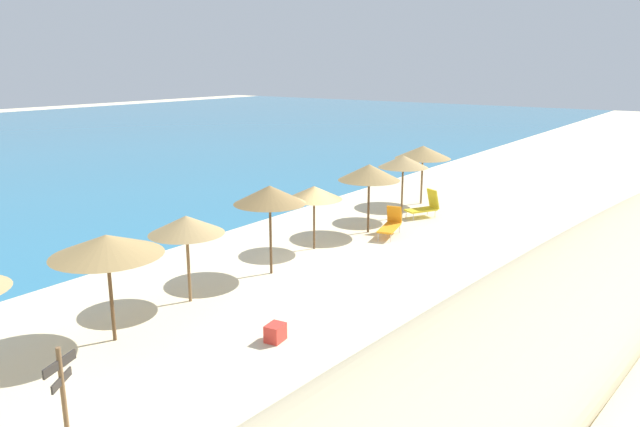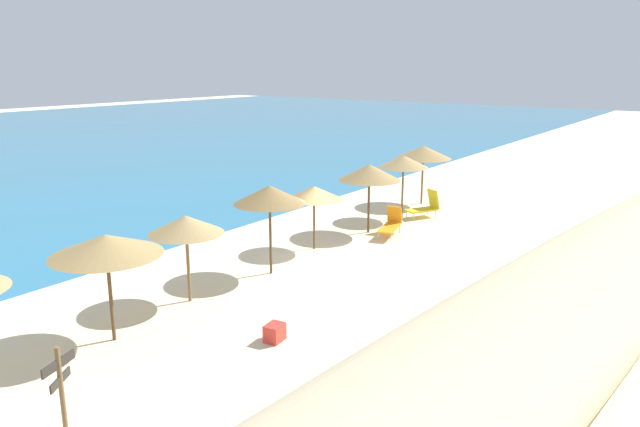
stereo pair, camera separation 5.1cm
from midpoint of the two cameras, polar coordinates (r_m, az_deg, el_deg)
The scene contains 13 objects.
ground_plane at distance 20.61m, azimuth 1.10°, elevation -4.65°, with size 160.00×160.00×0.00m, color beige.
dune_ridge at distance 14.83m, azimuth 20.63°, elevation -9.44°, with size 52.78×4.16×1.85m, color beige.
beach_umbrella_1 at distance 15.08m, azimuth -19.56°, elevation -2.84°, with size 2.66×2.66×2.70m.
beach_umbrella_2 at distance 17.06m, azimuth -12.53°, elevation -1.06°, with size 2.12×2.12×2.52m.
beach_umbrella_3 at distance 18.92m, azimuth -4.74°, elevation 1.78°, with size 2.30×2.30×2.90m.
beach_umbrella_4 at distance 21.56m, azimuth -0.50°, elevation 1.98°, with size 2.04×2.04×2.34m.
beach_umbrella_5 at distance 23.74m, azimuth 4.77°, elevation 3.91°, with size 2.46×2.46×2.77m.
beach_umbrella_6 at distance 26.21m, azimuth 7.98°, elevation 4.90°, with size 2.16×2.16×2.77m.
beach_umbrella_7 at distance 29.12m, azimuth 9.84°, elevation 5.75°, with size 2.66×2.66×2.82m.
lounge_chair_0 at distance 23.81m, azimuth 6.80°, elevation -1.02°, with size 1.77×0.99×1.09m.
lounge_chair_1 at distance 26.87m, azimuth 10.03°, elevation 0.69°, with size 1.60×1.25×1.22m.
wooden_signpost at distance 12.05m, azimuth -23.28°, elevation -14.63°, with size 0.80×0.42×1.77m.
cooler_box at distance 15.00m, azimuth -4.23°, elevation -11.21°, with size 0.49×0.38×0.43m, color red.
Camera 2 is at (-16.02, -11.15, 6.61)m, focal length 33.71 mm.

